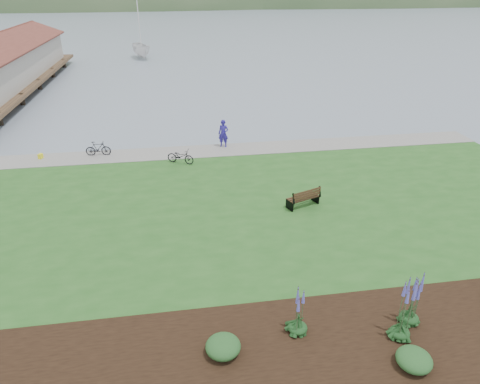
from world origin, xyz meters
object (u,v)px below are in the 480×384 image
object	(u,v)px
bicycle_a	(180,156)
sailboat	(143,58)
park_bench	(304,197)
person	(223,131)

from	to	relation	value
bicycle_a	sailboat	distance (m)	40.36
park_bench	person	world-z (taller)	person
park_bench	sailboat	xyz separation A→B (m)	(-9.88, 46.52, -0.90)
park_bench	sailboat	size ratio (longest dim) A/B	0.07
sailboat	park_bench	bearing A→B (deg)	-94.28
person	sailboat	size ratio (longest dim) A/B	0.09
park_bench	bicycle_a	world-z (taller)	park_bench
park_bench	sailboat	world-z (taller)	sailboat
bicycle_a	park_bench	bearing A→B (deg)	-111.19
sailboat	bicycle_a	bearing A→B (deg)	-100.38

